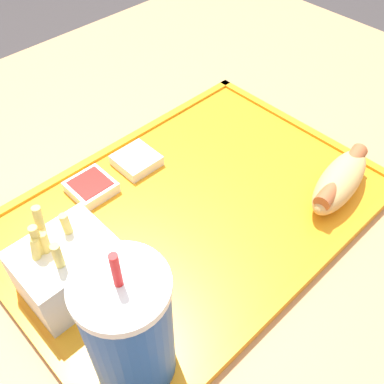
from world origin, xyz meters
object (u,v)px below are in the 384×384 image
soda_cup (129,329)px  sauce_cup_mayo (136,160)px  sauce_cup_ketchup (91,187)px  fries_carton (67,267)px  hot_dog_far (340,180)px

soda_cup → sauce_cup_mayo: 0.29m
sauce_cup_ketchup → sauce_cup_mayo: bearing=179.4°
fries_carton → sauce_cup_mayo: (-0.17, -0.10, -0.03)m
hot_dog_far → sauce_cup_ketchup: bearing=-44.5°
fries_carton → sauce_cup_ketchup: size_ratio=2.10×
hot_dog_far → sauce_cup_ketchup: hot_dog_far is taller
soda_cup → hot_dog_far: (-0.33, 0.00, -0.05)m
hot_dog_far → sauce_cup_ketchup: (0.23, -0.22, -0.02)m
soda_cup → fries_carton: 0.12m
soda_cup → sauce_cup_ketchup: size_ratio=3.33×
soda_cup → hot_dog_far: size_ratio=1.32×
hot_dog_far → sauce_cup_mayo: hot_dog_far is taller
hot_dog_far → sauce_cup_mayo: (0.15, -0.22, -0.02)m
soda_cup → sauce_cup_mayo: soda_cup is taller
hot_dog_far → sauce_cup_ketchup: 0.32m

